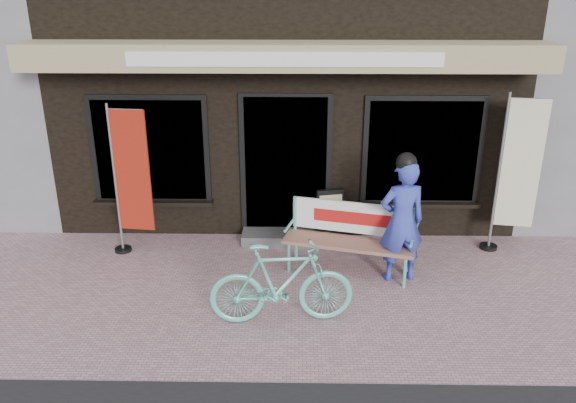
{
  "coord_description": "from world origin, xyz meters",
  "views": [
    {
      "loc": [
        0.18,
        -5.96,
        3.61
      ],
      "look_at": [
        0.06,
        0.7,
        1.05
      ],
      "focal_mm": 35.0,
      "sensor_mm": 36.0,
      "label": 1
    }
  ],
  "objects_px": {
    "bench": "(350,233)",
    "person": "(402,219)",
    "menu_stand": "(330,215)",
    "bicycle": "(282,283)",
    "nobori_cream": "(516,173)",
    "nobori_red": "(130,179)"
  },
  "relations": [
    {
      "from": "bench",
      "to": "bicycle",
      "type": "relative_size",
      "value": 1.08
    },
    {
      "from": "bicycle",
      "to": "nobori_cream",
      "type": "xyz_separation_m",
      "value": [
        3.22,
        1.94,
        0.69
      ]
    },
    {
      "from": "nobori_red",
      "to": "bench",
      "type": "bearing_deg",
      "value": -2.07
    },
    {
      "from": "person",
      "to": "nobori_cream",
      "type": "relative_size",
      "value": 0.75
    },
    {
      "from": "bench",
      "to": "nobori_red",
      "type": "xyz_separation_m",
      "value": [
        -3.02,
        0.48,
        0.57
      ]
    },
    {
      "from": "nobori_red",
      "to": "nobori_cream",
      "type": "xyz_separation_m",
      "value": [
        5.36,
        0.17,
        0.07
      ]
    },
    {
      "from": "bench",
      "to": "menu_stand",
      "type": "relative_size",
      "value": 2.2
    },
    {
      "from": "bicycle",
      "to": "menu_stand",
      "type": "xyz_separation_m",
      "value": [
        0.66,
        2.23,
        -0.08
      ]
    },
    {
      "from": "bicycle",
      "to": "menu_stand",
      "type": "relative_size",
      "value": 2.03
    },
    {
      "from": "bench",
      "to": "menu_stand",
      "type": "xyz_separation_m",
      "value": [
        -0.22,
        0.95,
        -0.13
      ]
    },
    {
      "from": "bicycle",
      "to": "nobori_cream",
      "type": "relative_size",
      "value": 0.71
    },
    {
      "from": "bicycle",
      "to": "nobori_cream",
      "type": "distance_m",
      "value": 3.82
    },
    {
      "from": "nobori_red",
      "to": "menu_stand",
      "type": "bearing_deg",
      "value": 16.4
    },
    {
      "from": "bench",
      "to": "bicycle",
      "type": "xyz_separation_m",
      "value": [
        -0.88,
        -1.29,
        -0.06
      ]
    },
    {
      "from": "person",
      "to": "bicycle",
      "type": "bearing_deg",
      "value": -155.19
    },
    {
      "from": "nobori_cream",
      "to": "menu_stand",
      "type": "height_order",
      "value": "nobori_cream"
    },
    {
      "from": "person",
      "to": "bicycle",
      "type": "distance_m",
      "value": 1.87
    },
    {
      "from": "bicycle",
      "to": "person",
      "type": "bearing_deg",
      "value": -60.33
    },
    {
      "from": "person",
      "to": "bench",
      "type": "bearing_deg",
      "value": 149.15
    },
    {
      "from": "bicycle",
      "to": "bench",
      "type": "bearing_deg",
      "value": -39.5
    },
    {
      "from": "nobori_red",
      "to": "nobori_cream",
      "type": "distance_m",
      "value": 5.37
    },
    {
      "from": "bench",
      "to": "person",
      "type": "bearing_deg",
      "value": -5.74
    }
  ]
}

